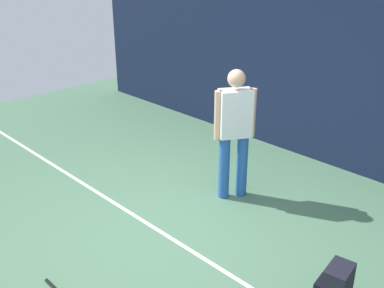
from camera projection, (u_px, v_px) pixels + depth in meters
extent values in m
plane|color=#4C7556|center=(167.00, 233.00, 5.29)|extent=(12.00, 12.00, 0.00)
cube|color=#141E38|center=(319.00, 82.00, 6.74)|extent=(10.00, 0.10, 2.42)
cube|color=white|center=(165.00, 234.00, 5.27)|extent=(9.00, 0.05, 0.00)
cylinder|color=#2659A5|center=(242.00, 166.00, 5.95)|extent=(0.14, 0.14, 0.85)
cylinder|color=#2659A5|center=(224.00, 167.00, 5.91)|extent=(0.14, 0.14, 0.85)
cube|color=white|center=(235.00, 113.00, 5.64)|extent=(0.40, 0.46, 0.60)
sphere|color=#D8A884|center=(237.00, 78.00, 5.47)|extent=(0.22, 0.22, 0.22)
cylinder|color=#D8A884|center=(252.00, 113.00, 5.69)|extent=(0.09, 0.09, 0.62)
cylinder|color=#D8A884|center=(218.00, 115.00, 5.60)|extent=(0.09, 0.09, 0.62)
cylinder|color=black|center=(54.00, 287.00, 4.44)|extent=(0.30, 0.03, 0.03)
cube|color=black|center=(337.00, 287.00, 4.14)|extent=(0.24, 0.33, 0.44)
cube|color=black|center=(321.00, 288.00, 4.25)|extent=(0.11, 0.23, 0.20)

